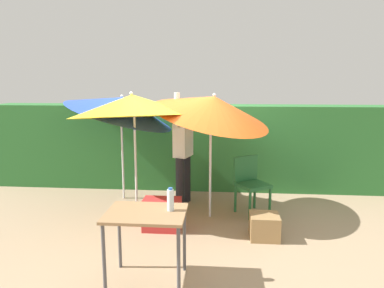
# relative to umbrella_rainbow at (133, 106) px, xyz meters

# --- Properties ---
(ground_plane) EXTENTS (24.00, 24.00, 0.00)m
(ground_plane) POSITION_rel_umbrella_rainbow_xyz_m (0.88, -0.18, -1.69)
(ground_plane) COLOR #9E8466
(hedge_row) EXTENTS (8.00, 0.70, 1.61)m
(hedge_row) POSITION_rel_umbrella_rainbow_xyz_m (0.88, 1.53, -0.89)
(hedge_row) COLOR #2D7033
(hedge_row) RESTS_ON ground_plane
(umbrella_rainbow) EXTENTS (1.94, 1.94, 2.00)m
(umbrella_rainbow) POSITION_rel_umbrella_rainbow_xyz_m (0.00, 0.00, 0.00)
(umbrella_rainbow) COLOR silver
(umbrella_rainbow) RESTS_ON ground_plane
(umbrella_orange) EXTENTS (1.88, 1.87, 2.05)m
(umbrella_orange) POSITION_rel_umbrella_rainbow_xyz_m (-0.38, 0.73, -0.06)
(umbrella_orange) COLOR silver
(umbrella_orange) RESTS_ON ground_plane
(umbrella_yellow) EXTENTS (1.84, 1.79, 2.16)m
(umbrella_yellow) POSITION_rel_umbrella_rainbow_xyz_m (1.20, -0.02, -0.00)
(umbrella_yellow) COLOR silver
(umbrella_yellow) RESTS_ON ground_plane
(person_vendor) EXTENTS (0.32, 0.55, 1.88)m
(person_vendor) POSITION_rel_umbrella_rainbow_xyz_m (0.70, 0.51, -0.76)
(person_vendor) COLOR black
(person_vendor) RESTS_ON ground_plane
(chair_plastic) EXTENTS (0.61, 0.61, 0.89)m
(chair_plastic) POSITION_rel_umbrella_rainbow_xyz_m (1.79, 0.18, -1.18)
(chair_plastic) COLOR #236633
(chair_plastic) RESTS_ON ground_plane
(cooler_box) EXTENTS (0.52, 0.32, 0.44)m
(cooler_box) POSITION_rel_umbrella_rainbow_xyz_m (0.52, -0.59, -1.47)
(cooler_box) COLOR red
(cooler_box) RESTS_ON ground_plane
(crate_cardboard) EXTENTS (0.38, 0.37, 0.32)m
(crate_cardboard) POSITION_rel_umbrella_rainbow_xyz_m (1.92, -0.75, -1.53)
(crate_cardboard) COLOR #9E7A4C
(crate_cardboard) RESTS_ON ground_plane
(folding_table) EXTENTS (0.80, 0.60, 0.76)m
(folding_table) POSITION_rel_umbrella_rainbow_xyz_m (0.59, -1.90, -1.03)
(folding_table) COLOR #4C4C51
(folding_table) RESTS_ON ground_plane
(bottle_water) EXTENTS (0.07, 0.07, 0.24)m
(bottle_water) POSITION_rel_umbrella_rainbow_xyz_m (0.83, -1.84, -0.82)
(bottle_water) COLOR silver
(bottle_water) RESTS_ON folding_table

